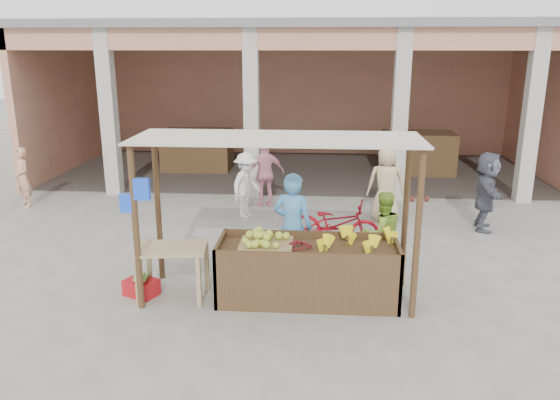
# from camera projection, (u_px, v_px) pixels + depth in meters

# --- Properties ---
(ground) EXTENTS (60.00, 60.00, 0.00)m
(ground) POSITION_uv_depth(u_px,v_px,m) (274.00, 298.00, 8.08)
(ground) COLOR slate
(ground) RESTS_ON ground
(market_building) EXTENTS (14.40, 6.40, 4.20)m
(market_building) POSITION_uv_depth(u_px,v_px,m) (301.00, 78.00, 15.91)
(market_building) COLOR tan
(market_building) RESTS_ON ground
(fruit_stall) EXTENTS (2.60, 0.95, 0.80)m
(fruit_stall) POSITION_uv_depth(u_px,v_px,m) (308.00, 274.00, 7.94)
(fruit_stall) COLOR #523521
(fruit_stall) RESTS_ON ground
(stall_awning) EXTENTS (4.09, 1.35, 2.39)m
(stall_awning) POSITION_uv_depth(u_px,v_px,m) (272.00, 166.00, 7.60)
(stall_awning) COLOR #523521
(stall_awning) RESTS_ON ground
(banana_heap) EXTENTS (1.12, 0.61, 0.20)m
(banana_heap) POSITION_uv_depth(u_px,v_px,m) (357.00, 242.00, 7.78)
(banana_heap) COLOR yellow
(banana_heap) RESTS_ON fruit_stall
(melon_tray) EXTENTS (0.76, 0.66, 0.20)m
(melon_tray) POSITION_uv_depth(u_px,v_px,m) (266.00, 241.00, 7.85)
(melon_tray) COLOR #92774B
(melon_tray) RESTS_ON fruit_stall
(berry_heap) EXTENTS (0.42, 0.34, 0.13)m
(berry_heap) POSITION_uv_depth(u_px,v_px,m) (298.00, 245.00, 7.77)
(berry_heap) COLOR maroon
(berry_heap) RESTS_ON fruit_stall
(side_table) EXTENTS (1.06, 0.78, 0.80)m
(side_table) POSITION_uv_depth(u_px,v_px,m) (172.00, 256.00, 7.91)
(side_table) COLOR tan
(side_table) RESTS_ON ground
(papaya_pile) EXTENTS (0.62, 0.35, 0.18)m
(papaya_pile) POSITION_uv_depth(u_px,v_px,m) (171.00, 241.00, 7.85)
(papaya_pile) COLOR #488E2E
(papaya_pile) RESTS_ON side_table
(red_crate) EXTENTS (0.56, 0.50, 0.24)m
(red_crate) POSITION_uv_depth(u_px,v_px,m) (141.00, 287.00, 8.14)
(red_crate) COLOR #AD1218
(red_crate) RESTS_ON ground
(plantain_bundle) EXTENTS (0.38, 0.27, 0.08)m
(plantain_bundle) POSITION_uv_depth(u_px,v_px,m) (141.00, 278.00, 8.10)
(plantain_bundle) COLOR #5A8731
(plantain_bundle) RESTS_ON red_crate
(produce_sacks) EXTENTS (0.78, 0.49, 0.60)m
(produce_sacks) POSITION_uv_depth(u_px,v_px,m) (420.00, 190.00, 12.97)
(produce_sacks) COLOR maroon
(produce_sacks) RESTS_ON ground
(vendor_blue) EXTENTS (0.80, 0.67, 1.85)m
(vendor_blue) POSITION_uv_depth(u_px,v_px,m) (293.00, 223.00, 8.52)
(vendor_blue) COLOR #4C97D3
(vendor_blue) RESTS_ON ground
(vendor_green) EXTENTS (0.80, 0.62, 1.46)m
(vendor_green) POSITION_uv_depth(u_px,v_px,m) (382.00, 232.00, 8.73)
(vendor_green) COLOR #86B133
(vendor_green) RESTS_ON ground
(motorcycle) EXTENTS (0.95, 1.84, 0.91)m
(motorcycle) POSITION_uv_depth(u_px,v_px,m) (336.00, 223.00, 10.04)
(motorcycle) COLOR maroon
(motorcycle) RESTS_ON ground
(shopper_a) EXTENTS (0.87, 1.11, 1.54)m
(shopper_a) POSITION_uv_depth(u_px,v_px,m) (246.00, 182.00, 11.70)
(shopper_a) COLOR silver
(shopper_a) RESTS_ON ground
(shopper_b) EXTENTS (1.10, 0.86, 1.66)m
(shopper_b) POSITION_uv_depth(u_px,v_px,m) (265.00, 171.00, 12.48)
(shopper_b) COLOR pink
(shopper_b) RESTS_ON ground
(shopper_c) EXTENTS (0.88, 0.58, 1.81)m
(shopper_c) POSITION_uv_depth(u_px,v_px,m) (386.00, 179.00, 11.44)
(shopper_c) COLOR tan
(shopper_c) RESTS_ON ground
(shopper_d) EXTENTS (0.92, 1.65, 1.68)m
(shopper_d) POSITION_uv_depth(u_px,v_px,m) (487.00, 189.00, 10.87)
(shopper_d) COLOR #50505E
(shopper_d) RESTS_ON ground
(shopper_e) EXTENTS (0.67, 0.65, 1.43)m
(shopper_e) POSITION_uv_depth(u_px,v_px,m) (23.00, 176.00, 12.51)
(shopper_e) COLOR tan
(shopper_e) RESTS_ON ground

